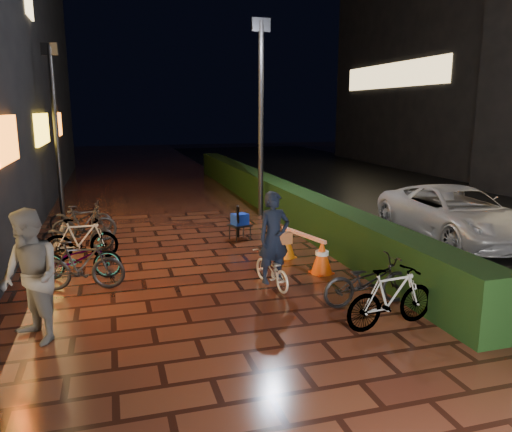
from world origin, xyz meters
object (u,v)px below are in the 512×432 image
object	(u,v)px
bystander_person	(30,277)
van	(456,213)
cyclist	(273,252)
cart_assembly	(240,221)
traffic_barrier	(303,249)

from	to	relation	value
bystander_person	van	distance (m)	9.79
cyclist	cart_assembly	world-z (taller)	cyclist
bystander_person	traffic_barrier	world-z (taller)	bystander_person
cyclist	cart_assembly	size ratio (longest dim) A/B	1.88
cyclist	cart_assembly	bearing A→B (deg)	85.54
bystander_person	van	bearing A→B (deg)	75.30
cyclist	traffic_barrier	distance (m)	1.52
bystander_person	cart_assembly	distance (m)	6.15
van	cart_assembly	xyz separation A→B (m)	(-5.16, 1.38, -0.17)
cyclist	traffic_barrier	bearing A→B (deg)	47.23
van	cart_assembly	bearing A→B (deg)	167.41
bystander_person	cyclist	xyz separation A→B (m)	(3.83, 1.14, -0.28)
van	traffic_barrier	xyz separation A→B (m)	(-4.42, -0.96, -0.31)
traffic_barrier	cart_assembly	world-z (taller)	cart_assembly
cyclist	traffic_barrier	world-z (taller)	cyclist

